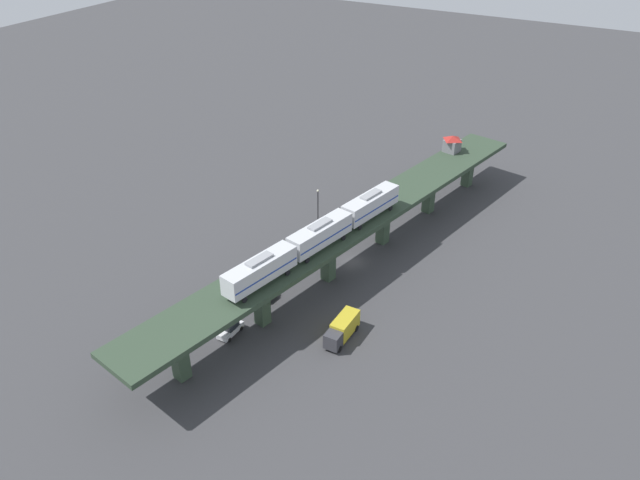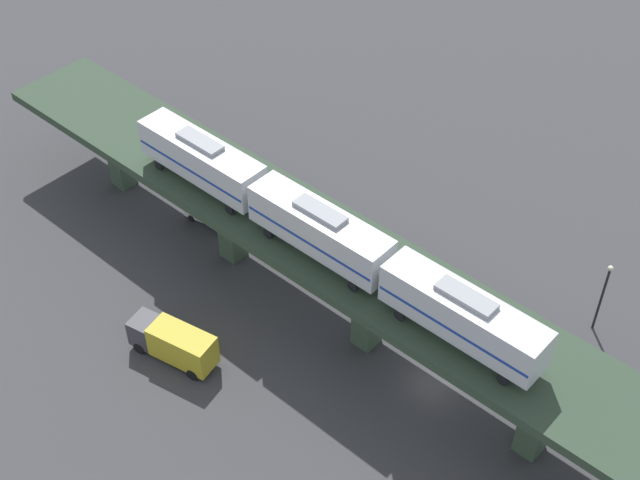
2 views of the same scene
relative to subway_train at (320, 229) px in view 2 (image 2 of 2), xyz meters
name	(u,v)px [view 2 (image 2 of 2)]	position (x,y,z in m)	size (l,w,h in m)	color
ground_plane	(432,385)	(-0.74, -10.23, -10.73)	(400.00, 400.00, 0.00)	#38383A
elevated_viaduct	(443,324)	(-0.78, -10.41, -3.71)	(27.31, 91.74, 8.19)	#2C3D2C
subway_train	(320,229)	(0.00, 0.00, 0.00)	(10.46, 36.97, 4.45)	silver
street_car_blue	(438,296)	(7.15, -7.12, -9.79)	(3.09, 4.74, 1.89)	#233D93
street_car_white	(210,213)	(6.41, 15.24, -9.79)	(1.99, 4.42, 1.89)	silver
street_car_silver	(295,245)	(6.58, 6.24, -9.79)	(2.28, 4.55, 1.89)	#B7BABF
delivery_truck	(174,342)	(-8.19, 8.28, -8.97)	(2.43, 7.21, 3.20)	#333338
street_lamp	(603,292)	(10.97, -19.06, -6.62)	(0.44, 0.44, 6.94)	black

